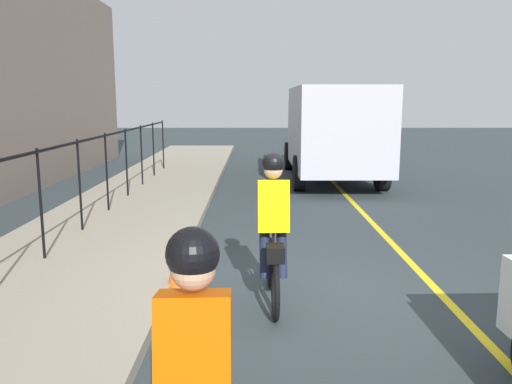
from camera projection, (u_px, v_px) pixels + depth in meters
name	position (u px, v px, depth m)	size (l,w,h in m)	color
ground_plane	(313.00, 293.00, 6.59)	(80.00, 80.00, 0.00)	#2F393C
lane_line_centre	(439.00, 292.00, 6.59)	(36.00, 0.12, 0.01)	yellow
sidewalk	(45.00, 287.00, 6.57)	(40.00, 3.20, 0.15)	gray
iron_fence	(39.00, 179.00, 7.33)	(20.15, 0.04, 1.60)	black
cyclist_lead	(273.00, 230.00, 6.07)	(1.71, 0.37, 1.83)	black
box_truck_background	(332.00, 129.00, 15.59)	(6.72, 2.57, 2.78)	#ADABBE
traffic_cone_near	(179.00, 267.00, 6.51)	(0.36, 0.36, 0.70)	orange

